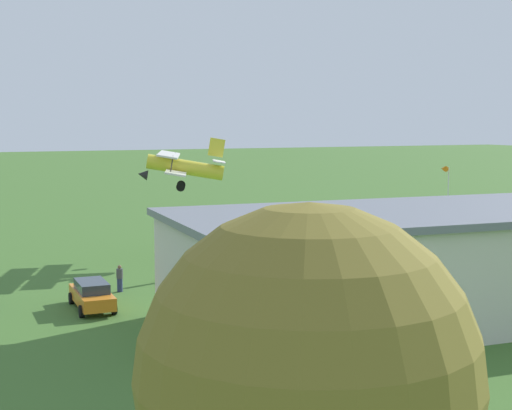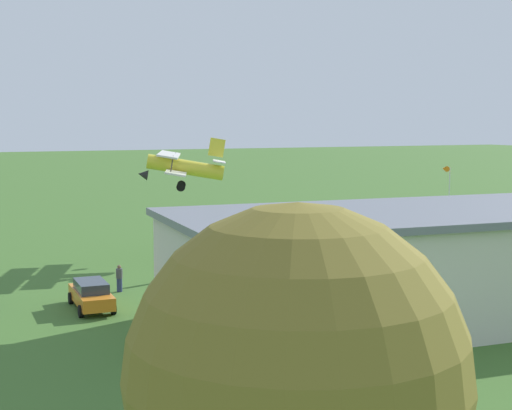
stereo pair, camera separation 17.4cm
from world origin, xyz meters
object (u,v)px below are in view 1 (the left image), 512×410
person_beside_truck (468,242)px  person_at_fence_line (478,241)px  car_orange (92,294)px  biplane (181,166)px  tree_behind_hangar_right (308,380)px  person_crossing_taxiway (120,279)px  person_by_parked_cars (498,244)px  person_watching_takeoff (159,269)px  windsock (444,171)px  hangar (460,260)px

person_beside_truck → person_at_fence_line: size_ratio=1.06×
car_orange → biplane: bearing=-125.8°
biplane → tree_behind_hangar_right: (13.16, 44.71, -0.05)m
person_crossing_taxiway → person_by_parked_cars: 28.96m
person_watching_takeoff → windsock: bearing=-150.1°
person_crossing_taxiway → person_beside_truck: size_ratio=0.91×
hangar → tree_behind_hangar_right: tree_behind_hangar_right is taller
biplane → person_watching_takeoff: 10.71m
person_beside_truck → person_watching_takeoff: size_ratio=1.02×
person_crossing_taxiway → person_by_parked_cars: (-28.94, -0.78, 0.08)m
person_beside_truck → person_watching_takeoff: bearing=1.4°
person_crossing_taxiway → person_beside_truck: bearing=-175.5°
car_orange → person_at_fence_line: size_ratio=2.87×
person_by_parked_cars → person_watching_takeoff: person_by_parked_cars is taller
person_at_fence_line → person_watching_takeoff: size_ratio=0.96×
biplane → car_orange: (9.39, 13.01, -5.91)m
tree_behind_hangar_right → windsock: (-47.69, -58.95, -2.11)m
tree_behind_hangar_right → windsock: tree_behind_hangar_right is taller
person_watching_takeoff → car_orange: bearing=43.9°
hangar → car_orange: bearing=-26.6°
person_beside_truck → biplane: bearing=-20.0°
person_beside_truck → tree_behind_hangar_right: bearing=48.2°
hangar → windsock: hangar is taller
hangar → person_at_fence_line: bearing=-132.7°
biplane → tree_behind_hangar_right: tree_behind_hangar_right is taller
windsock → person_at_fence_line: bearing=58.5°
hangar → person_by_parked_cars: 19.21m
tree_behind_hangar_right → windsock: 75.85m
person_crossing_taxiway → person_watching_takeoff: (-2.88, -1.55, 0.07)m
windsock → car_orange: bearing=31.8°
person_by_parked_cars → person_watching_takeoff: bearing=-1.7°
car_orange → person_by_parked_cars: (-31.32, -4.29, 0.07)m
person_at_fence_line → car_orange: bearing=11.4°
biplane → person_by_parked_cars: (-21.93, 8.72, -5.85)m
person_crossing_taxiway → tree_behind_hangar_right: bearing=80.1°
person_crossing_taxiway → person_beside_truck: 27.32m
person_crossing_taxiway → windsock: size_ratio=0.31×
car_orange → person_at_fence_line: person_at_fence_line is taller
person_by_parked_cars → hangar: bearing=42.6°
car_orange → person_crossing_taxiway: 4.24m
biplane → car_orange: size_ratio=1.74×
person_crossing_taxiway → person_at_fence_line: bearing=-174.5°
person_watching_takeoff → tree_behind_hangar_right: 38.29m
tree_behind_hangar_right → person_crossing_taxiway: bearing=-99.9°
biplane → tree_behind_hangar_right: size_ratio=0.91×
person_crossing_taxiway → person_at_fence_line: size_ratio=0.97×
person_beside_truck → person_at_fence_line: bearing=-156.4°
hangar → person_crossing_taxiway: 19.33m
car_orange → person_watching_takeoff: person_watching_takeoff is taller
hangar → biplane: 23.39m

